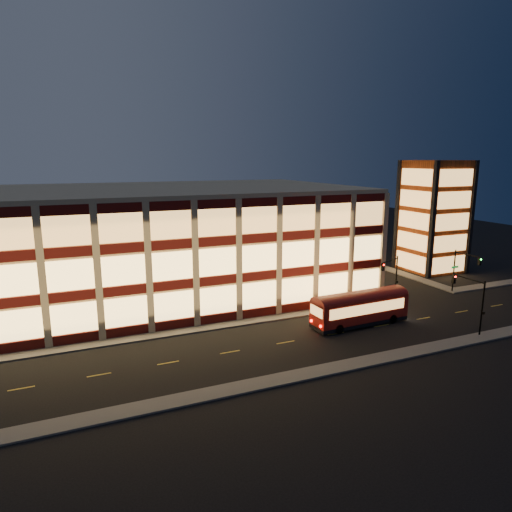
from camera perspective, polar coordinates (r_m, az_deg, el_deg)
name	(u,v)px	position (r m, az deg, el deg)	size (l,w,h in m)	color
ground	(228,328)	(50.76, -3.48, -9.01)	(200.00, 200.00, 0.00)	black
sidewalk_office_south	(199,329)	(50.77, -7.10, -8.99)	(54.00, 2.00, 0.15)	#514F4C
sidewalk_office_east	(326,273)	(75.10, 8.71, -2.06)	(2.00, 30.00, 0.15)	#514F4C
sidewalk_tower_south	(484,286)	(74.39, 26.64, -3.37)	(14.00, 2.00, 0.15)	#514F4C
sidewalk_tower_west	(381,266)	(81.34, 15.31, -1.26)	(2.00, 30.00, 0.15)	#514F4C
sidewalk_near	(281,379)	(39.78, 3.13, -15.11)	(100.00, 2.00, 0.15)	#514F4C
office_building	(166,240)	(63.84, -11.21, 1.93)	(50.45, 30.45, 14.50)	tan
stair_tower	(433,217)	(80.03, 21.27, 4.62)	(8.60, 8.60, 18.00)	#8C3814
traffic_signal_far	(392,272)	(60.52, 16.58, -1.93)	(3.79, 1.87, 6.00)	black
traffic_signal_right	(463,265)	(67.64, 24.44, -1.09)	(1.20, 4.37, 6.00)	black
traffic_signal_near	(472,294)	(53.65, 25.35, -4.37)	(0.32, 4.45, 6.00)	black
trolley_bus	(360,306)	(52.36, 12.86, -6.14)	(11.51, 3.34, 3.87)	maroon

